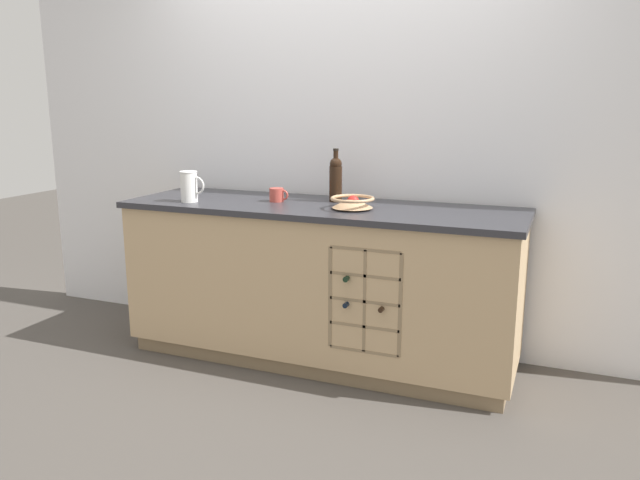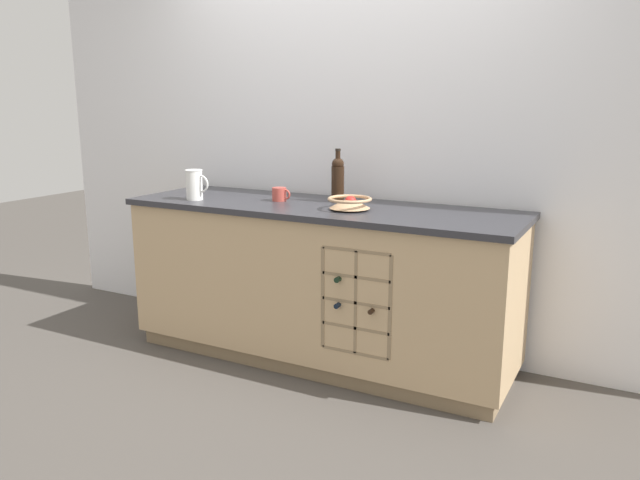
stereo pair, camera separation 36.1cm
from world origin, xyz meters
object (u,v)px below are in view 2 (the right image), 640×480
(white_pitcher, at_px, (195,184))
(ceramic_mug, at_px, (280,194))
(fruit_bowl, at_px, (350,202))
(standing_wine_bottle, at_px, (338,178))

(white_pitcher, height_order, ceramic_mug, white_pitcher)
(fruit_bowl, relative_size, white_pitcher, 1.34)
(ceramic_mug, bearing_deg, fruit_bowl, -9.44)
(fruit_bowl, xyz_separation_m, standing_wine_bottle, (-0.18, 0.21, 0.10))
(white_pitcher, xyz_separation_m, ceramic_mug, (0.47, 0.20, -0.06))
(ceramic_mug, distance_m, standing_wine_bottle, 0.36)
(standing_wine_bottle, bearing_deg, white_pitcher, -157.39)
(standing_wine_bottle, bearing_deg, fruit_bowl, -49.87)
(fruit_bowl, bearing_deg, white_pitcher, -173.04)
(fruit_bowl, height_order, standing_wine_bottle, standing_wine_bottle)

